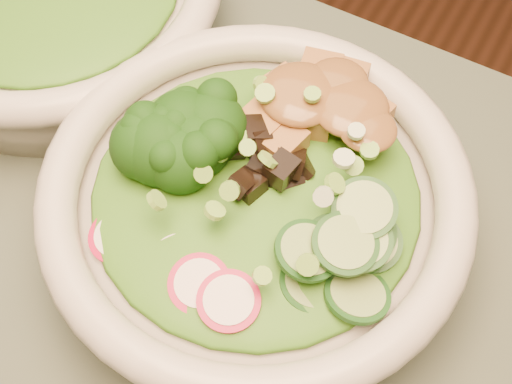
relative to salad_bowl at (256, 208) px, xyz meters
The scene contains 10 objects.
salad_bowl is the anchor object (origin of this frame).
side_bowl 0.24m from the salad_bowl, 159.93° to the left, with size 0.27×0.27×0.07m.
lettuce_bed 0.02m from the salad_bowl, ahead, with size 0.20×0.20×0.02m, color #316B16.
broccoli_florets 0.07m from the salad_bowl, behind, with size 0.08×0.07×0.04m, color black, non-canonical shape.
radish_slices 0.07m from the salad_bowl, 95.86° to the right, with size 0.11×0.04×0.02m, color #B00D37, non-canonical shape.
cucumber_slices 0.07m from the salad_bowl, ahead, with size 0.07×0.07×0.04m, color #91BE69, non-canonical shape.
mushroom_heap 0.04m from the salad_bowl, 81.59° to the left, with size 0.07×0.07×0.04m, color black, non-canonical shape.
tofu_cubes 0.07m from the salad_bowl, 80.09° to the left, with size 0.09×0.06×0.04m, color #A87438, non-canonical shape.
peanut_sauce 0.08m from the salad_bowl, 80.09° to the left, with size 0.07×0.06×0.02m, color brown.
scallion_garnish 0.04m from the salad_bowl, ahead, with size 0.19×0.19×0.02m, color #7CB941, non-canonical shape.
Camera 1 is at (-0.13, -0.02, 1.18)m, focal length 50.00 mm.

